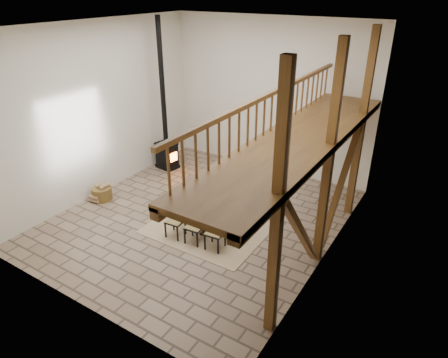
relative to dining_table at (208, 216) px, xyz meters
The scene contains 7 objects.
ground 0.74m from the dining_table, 144.86° to the left, with size 8.00×8.00×0.00m, color #8A735C.
room_shell 2.73m from the dining_table, 28.17° to the left, with size 7.02×8.02×5.01m.
rug 0.40m from the dining_table, 94.72° to the left, with size 3.00×2.50×0.02m, color tan.
dining_table is the anchor object (origin of this frame).
wood_stove 4.28m from the dining_table, 143.84° to the left, with size 0.77×0.63×5.00m.
log_basket 3.62m from the dining_table, behind, with size 0.58×0.58×0.48m.
log_stack 3.71m from the dining_table, behind, with size 0.36×0.26×0.23m.
Camera 1 is at (5.59, -7.65, 5.86)m, focal length 32.00 mm.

